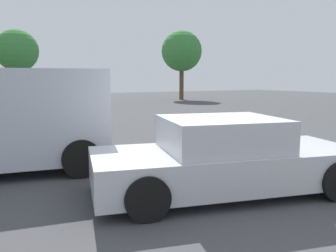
% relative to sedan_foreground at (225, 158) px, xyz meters
% --- Properties ---
extents(ground_plane, '(80.00, 80.00, 0.00)m').
position_rel_sedan_foreground_xyz_m(ground_plane, '(-0.18, 0.07, -0.59)').
color(ground_plane, '#424244').
extents(sedan_foreground, '(4.77, 2.79, 1.28)m').
position_rel_sedan_foreground_xyz_m(sedan_foreground, '(0.00, 0.00, 0.00)').
color(sedan_foreground, '#B7BABF').
rests_on(sedan_foreground, ground_plane).
extents(dog, '(0.61, 0.38, 0.43)m').
position_rel_sedan_foreground_xyz_m(dog, '(2.24, 2.05, -0.33)').
color(dog, white).
rests_on(dog, ground_plane).
extents(pedestrian, '(0.55, 0.34, 1.54)m').
position_rel_sedan_foreground_xyz_m(pedestrian, '(0.49, 8.23, 0.32)').
color(pedestrian, gray).
rests_on(pedestrian, ground_plane).
extents(tree_back_left, '(3.70, 3.70, 6.29)m').
position_rel_sedan_foreground_xyz_m(tree_back_left, '(13.17, 22.67, 3.82)').
color(tree_back_left, brown).
rests_on(tree_back_left, ground_plane).
extents(tree_back_center, '(3.26, 3.26, 5.73)m').
position_rel_sedan_foreground_xyz_m(tree_back_center, '(-0.52, 24.86, 3.49)').
color(tree_back_center, brown).
rests_on(tree_back_center, ground_plane).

